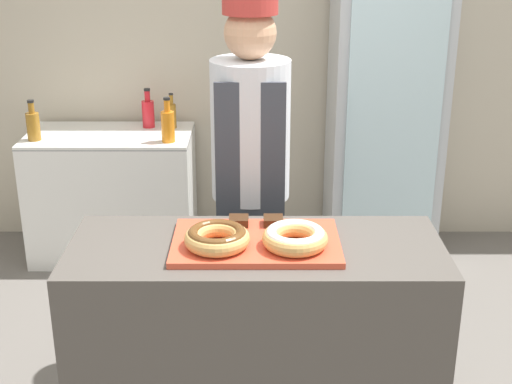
{
  "coord_description": "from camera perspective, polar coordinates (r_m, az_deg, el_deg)",
  "views": [
    {
      "loc": [
        0.0,
        -2.46,
        2.05
      ],
      "look_at": [
        0.0,
        0.1,
        1.07
      ],
      "focal_mm": 50.0,
      "sensor_mm": 36.0,
      "label": 1
    }
  ],
  "objects": [
    {
      "name": "brownie_back_left",
      "position": [
        2.84,
        -1.39,
        -2.32
      ],
      "size": [
        0.08,
        0.08,
        0.03
      ],
      "color": "#382111",
      "rests_on": "serving_tray"
    },
    {
      "name": "wall_back",
      "position": [
        4.65,
        0.02,
        12.33
      ],
      "size": [
        8.0,
        0.06,
        2.7
      ],
      "color": "#BCB29E",
      "rests_on": "ground_plane"
    },
    {
      "name": "beverage_fridge",
      "position": [
        4.46,
        10.23,
        5.88
      ],
      "size": [
        0.66,
        0.59,
        1.82
      ],
      "color": "#ADB2B7",
      "rests_on": "ground_plane"
    },
    {
      "name": "display_counter",
      "position": [
        2.94,
        -0.0,
        -12.13
      ],
      "size": [
        1.44,
        0.58,
        0.89
      ],
      "color": "#4C4742",
      "rests_on": "ground_plane"
    },
    {
      "name": "donut_chocolate_glaze",
      "position": [
        2.65,
        -3.14,
        -3.61
      ],
      "size": [
        0.25,
        0.25,
        0.07
      ],
      "color": "tan",
      "rests_on": "serving_tray"
    },
    {
      "name": "bottle_red",
      "position": [
        4.6,
        -8.6,
        6.32
      ],
      "size": [
        0.08,
        0.08,
        0.25
      ],
      "color": "red",
      "rests_on": "chest_freezer"
    },
    {
      "name": "brownie_back_right",
      "position": [
        2.84,
        1.39,
        -2.32
      ],
      "size": [
        0.08,
        0.08,
        0.03
      ],
      "color": "#382111",
      "rests_on": "serving_tray"
    },
    {
      "name": "baker_person",
      "position": [
        3.29,
        -0.43,
        1.13
      ],
      "size": [
        0.36,
        0.36,
        1.75
      ],
      "color": "#4C4C51",
      "rests_on": "ground_plane"
    },
    {
      "name": "bottle_orange",
      "position": [
        4.27,
        -7.05,
        5.36
      ],
      "size": [
        0.08,
        0.08,
        0.27
      ],
      "color": "orange",
      "rests_on": "chest_freezer"
    },
    {
      "name": "serving_tray",
      "position": [
        2.72,
        -0.0,
        -4.06
      ],
      "size": [
        0.64,
        0.4,
        0.02
      ],
      "color": "#D84C33",
      "rests_on": "display_counter"
    },
    {
      "name": "bottle_amber",
      "position": [
        4.47,
        -17.38,
        5.15
      ],
      "size": [
        0.08,
        0.08,
        0.25
      ],
      "color": "#99661E",
      "rests_on": "chest_freezer"
    },
    {
      "name": "donut_light_glaze",
      "position": [
        2.65,
        3.14,
        -3.62
      ],
      "size": [
        0.25,
        0.25,
        0.07
      ],
      "color": "tan",
      "rests_on": "serving_tray"
    },
    {
      "name": "bottle_amber_b",
      "position": [
        4.56,
        -6.74,
        6.17
      ],
      "size": [
        0.06,
        0.06,
        0.22
      ],
      "color": "#99661E",
      "rests_on": "chest_freezer"
    },
    {
      "name": "chest_freezer",
      "position": [
        4.64,
        -11.33,
        -0.14
      ],
      "size": [
        1.02,
        0.57,
        0.81
      ],
      "color": "white",
      "rests_on": "ground_plane"
    }
  ]
}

